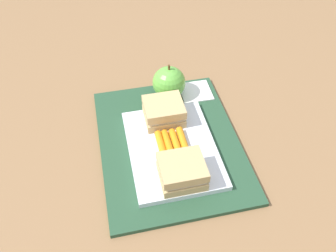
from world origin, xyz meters
TOP-DOWN VIEW (x-y plane):
  - ground_plane at (0.00, 0.00)m, footprint 2.40×2.40m
  - lunchbag_mat at (0.00, 0.00)m, footprint 0.36×0.28m
  - food_tray at (-0.03, 0.00)m, footprint 0.23×0.17m
  - sandwich_half_left at (-0.10, 0.00)m, footprint 0.07×0.08m
  - sandwich_half_right at (0.05, 0.00)m, footprint 0.07×0.08m
  - carrot_sticks_bundle at (-0.03, -0.00)m, footprint 0.08×0.06m
  - apple at (0.14, -0.03)m, footprint 0.07×0.07m
  - paper_napkin at (0.14, -0.09)m, footprint 0.07×0.07m

SIDE VIEW (x-z plane):
  - ground_plane at x=0.00m, z-range 0.00..0.00m
  - lunchbag_mat at x=0.00m, z-range 0.00..0.01m
  - paper_napkin at x=0.14m, z-range 0.01..0.01m
  - food_tray at x=-0.03m, z-range 0.01..0.02m
  - carrot_sticks_bundle at x=-0.03m, z-range 0.02..0.04m
  - sandwich_half_left at x=-0.10m, z-range 0.02..0.07m
  - sandwich_half_right at x=0.05m, z-range 0.02..0.07m
  - apple at x=0.14m, z-range 0.00..0.09m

